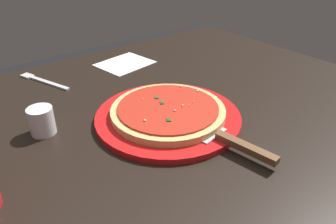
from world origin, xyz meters
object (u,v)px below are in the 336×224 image
Objects in this scene: serving_plate at (168,117)px; fork at (42,81)px; pizza_server at (228,140)px; cup_small_sauce at (42,121)px; napkin_folded_right at (125,64)px; pizza at (168,111)px.

fork is (-0.15, 0.39, -0.00)m from serving_plate.
pizza_server is 3.78× the size of cup_small_sauce.
serving_plate is at bearing -27.36° from cup_small_sauce.
napkin_folded_right is (0.35, 0.23, -0.03)m from cup_small_sauce.
serving_plate is 1.28× the size of pizza.
pizza reaches higher than serving_plate.
fork is (0.09, 0.26, -0.03)m from cup_small_sauce.
fork is at bearing 70.61° from cup_small_sauce.
pizza is 1.42× the size of fork.
cup_small_sauce reaches higher than pizza_server.
pizza_server reaches higher than serving_plate.
pizza is 0.41m from fork.
pizza is at bearing -106.82° from napkin_folded_right.
cup_small_sauce is (-0.24, 0.12, 0.01)m from pizza.
napkin_folded_right is at bearing -7.70° from fork.
pizza is at bearing 98.58° from pizza_server.
napkin_folded_right is at bearing 73.18° from pizza.
pizza_server is (0.02, -0.16, 0.01)m from serving_plate.
pizza_server reaches higher than napkin_folded_right.
cup_small_sauce is 0.42m from napkin_folded_right.
fork is at bearing 111.04° from serving_plate.
napkin_folded_right is at bearing 73.18° from serving_plate.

